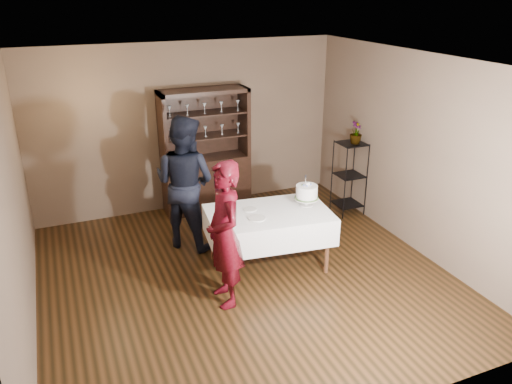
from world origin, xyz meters
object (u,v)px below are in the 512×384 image
cake_table (268,225)px  potted_plant (356,133)px  china_hutch (206,171)px  plant_etagere (349,175)px  man (185,182)px  woman (225,235)px  cake (307,193)px

cake_table → potted_plant: 2.31m
china_hutch → plant_etagere: bearing=-26.8°
plant_etagere → man: bearing=-179.2°
china_hutch → man: (-0.63, -1.09, 0.28)m
woman → cake: size_ratio=3.98×
china_hutch → potted_plant: (2.12, -1.09, 0.70)m
china_hutch → potted_plant: bearing=-27.3°
woman → cake: 1.44m
cake_table → man: bearing=128.7°
china_hutch → woman: (-0.60, -2.65, 0.21)m
plant_etagere → cake: size_ratio=2.74×
cake → man: bearing=143.4°
cake_table → cake: (0.55, 0.01, 0.36)m
potted_plant → plant_etagere: bearing=131.4°
man → potted_plant: 2.78m
china_hutch → plant_etagere: china_hutch is taller
plant_etagere → woman: (-2.68, -1.60, 0.22)m
china_hutch → potted_plant: china_hutch is taller
cake_table → woman: bearing=-145.6°
woman → man: man is taller
cake_table → woman: size_ratio=0.96×
plant_etagere → man: man is taller
potted_plant → cake: bearing=-143.8°
woman → potted_plant: size_ratio=4.98×
china_hutch → cake_table: bearing=-85.0°
woman → plant_etagere: bearing=121.2°
plant_etagere → cake_table: (-1.89, -1.06, -0.05)m
plant_etagere → china_hutch: bearing=153.2°
potted_plant → china_hutch: bearing=152.7°
man → potted_plant: bearing=-133.6°
cake_table → man: (-0.82, 1.02, 0.35)m
cake → cake_table: bearing=-179.1°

